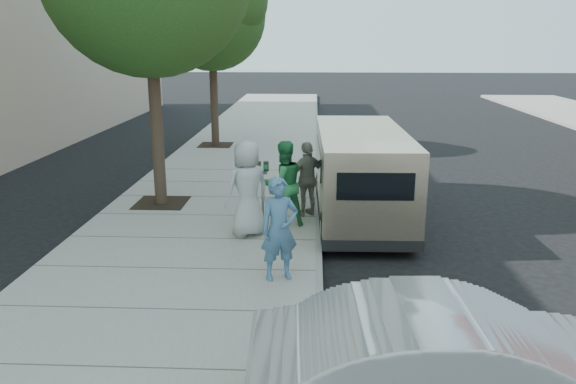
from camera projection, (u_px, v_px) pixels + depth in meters
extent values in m
plane|color=black|center=(245.00, 246.00, 11.03)|extent=(120.00, 120.00, 0.00)
cube|color=gray|center=(195.00, 242.00, 11.06)|extent=(5.00, 60.00, 0.15)
cube|color=gray|center=(318.00, 244.00, 10.95)|extent=(0.12, 60.00, 0.16)
cube|color=black|center=(161.00, 203.00, 13.41)|extent=(1.20, 1.20, 0.01)
cylinder|color=#38281E|center=(156.00, 120.00, 12.89)|extent=(0.28, 0.28, 3.96)
cube|color=black|center=(216.00, 145.00, 20.73)|extent=(1.20, 1.20, 0.01)
cylinder|color=#38281E|center=(214.00, 97.00, 20.27)|extent=(0.28, 0.28, 3.52)
sphere|color=#244517|center=(211.00, 16.00, 19.53)|extent=(3.80, 3.80, 3.80)
sphere|color=#244517|center=(226.00, 0.00, 18.98)|extent=(2.85, 2.85, 2.85)
sphere|color=#244517|center=(200.00, 8.00, 19.95)|extent=(2.66, 2.66, 2.66)
cylinder|color=gray|center=(263.00, 198.00, 11.86)|extent=(0.05, 0.05, 1.05)
cube|color=gray|center=(262.00, 172.00, 11.71)|extent=(0.21, 0.07, 0.08)
cube|color=#2D2D30|center=(258.00, 166.00, 11.68)|extent=(0.12, 0.10, 0.21)
cube|color=#2D2D30|center=(266.00, 166.00, 11.68)|extent=(0.12, 0.10, 0.21)
cube|color=beige|center=(361.00, 172.00, 12.36)|extent=(1.94, 4.99, 1.83)
cube|color=beige|center=(350.00, 165.00, 15.09)|extent=(1.70, 0.54, 0.78)
cube|color=black|center=(376.00, 187.00, 9.87)|extent=(1.38, 0.05, 0.50)
cylinder|color=black|center=(321.00, 186.00, 14.15)|extent=(0.25, 0.70, 0.70)
cylinder|color=black|center=(385.00, 186.00, 14.11)|extent=(0.25, 0.70, 0.70)
cylinder|color=black|center=(327.00, 230.00, 10.90)|extent=(0.25, 0.70, 0.70)
cylinder|color=black|center=(410.00, 231.00, 10.87)|extent=(0.25, 0.70, 0.70)
imported|color=silver|center=(463.00, 372.00, 5.61)|extent=(4.41, 1.73, 1.43)
imported|color=teal|center=(279.00, 229.00, 8.97)|extent=(0.72, 0.60, 1.70)
imported|color=#2A8346|center=(283.00, 184.00, 11.54)|extent=(1.09, 1.01, 1.80)
imported|color=#B2B2B4|center=(247.00, 189.00, 10.98)|extent=(1.11, 1.04, 1.91)
imported|color=gray|center=(308.00, 179.00, 12.28)|extent=(1.03, 0.85, 1.65)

